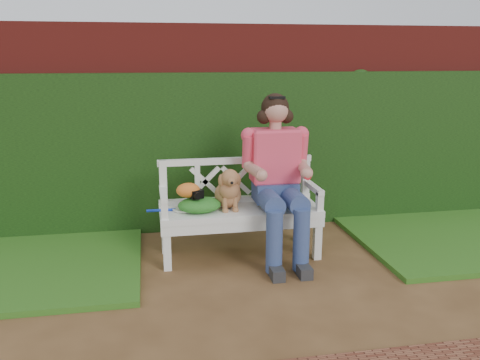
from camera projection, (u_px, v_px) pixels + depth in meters
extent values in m
plane|color=#50351B|center=(276.00, 290.00, 4.17)|extent=(60.00, 60.00, 0.00)
cube|color=maroon|center=(236.00, 126.00, 5.72)|extent=(10.00, 0.30, 2.20)
cube|color=#214F14|center=(239.00, 151.00, 5.57)|extent=(10.00, 0.18, 1.70)
cube|color=#24581C|center=(472.00, 233.00, 5.45)|extent=(2.60, 2.00, 0.05)
cube|color=black|center=(196.00, 194.00, 4.60)|extent=(0.14, 0.12, 0.08)
ellipsoid|color=orange|center=(188.00, 190.00, 4.61)|extent=(0.25, 0.21, 0.14)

